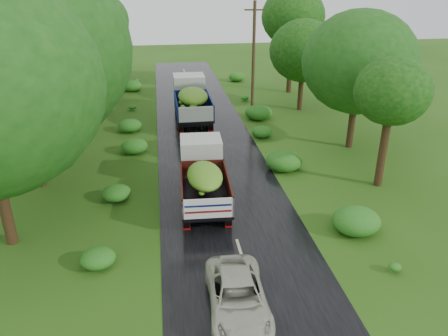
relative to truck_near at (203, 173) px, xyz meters
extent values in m
plane|color=#264E10|center=(1.01, -8.62, -1.47)|extent=(120.00, 120.00, 0.00)
cube|color=black|center=(1.01, -3.62, -1.46)|extent=(6.50, 80.00, 0.02)
cube|color=#BFB78C|center=(1.01, -8.62, -1.45)|extent=(0.12, 1.60, 0.00)
cube|color=#BFB78C|center=(1.01, -4.62, -1.45)|extent=(0.12, 1.60, 0.00)
cube|color=#BFB78C|center=(1.01, -0.62, -1.45)|extent=(0.12, 1.60, 0.00)
cube|color=#BFB78C|center=(1.01, 3.38, -1.45)|extent=(0.12, 1.60, 0.00)
cube|color=#BFB78C|center=(1.01, 7.38, -1.45)|extent=(0.12, 1.60, 0.00)
cube|color=#BFB78C|center=(1.01, 11.38, -1.45)|extent=(0.12, 1.60, 0.00)
cube|color=#BFB78C|center=(1.01, 15.38, -1.45)|extent=(0.12, 1.60, 0.00)
cube|color=#BFB78C|center=(1.01, 19.38, -1.45)|extent=(0.12, 1.60, 0.00)
cube|color=#BFB78C|center=(1.01, 23.38, -1.45)|extent=(0.12, 1.60, 0.00)
cube|color=#BFB78C|center=(1.01, 27.38, -1.45)|extent=(0.12, 1.60, 0.00)
cube|color=#BFB78C|center=(1.01, 31.38, -1.45)|extent=(0.12, 1.60, 0.00)
cube|color=black|center=(-0.01, -0.31, -0.84)|extent=(1.91, 5.52, 0.27)
cylinder|color=black|center=(-0.86, 1.71, -0.99)|extent=(0.31, 0.98, 0.97)
cylinder|color=black|center=(1.01, 1.63, -0.99)|extent=(0.31, 0.98, 0.97)
cylinder|color=black|center=(-1.01, -1.51, -0.99)|extent=(0.31, 0.98, 0.97)
cylinder|color=black|center=(0.87, -1.59, -0.99)|extent=(0.31, 0.98, 0.97)
cylinder|color=black|center=(-1.05, -2.50, -0.99)|extent=(0.31, 0.98, 0.97)
cylinder|color=black|center=(0.83, -2.58, -0.99)|extent=(0.31, 0.98, 0.97)
cube|color=maroon|center=(-1.07, -2.83, -1.20)|extent=(0.33, 0.05, 0.44)
cube|color=maroon|center=(0.81, -2.91, -1.20)|extent=(0.33, 0.05, 0.44)
cube|color=silver|center=(0.08, 1.87, 0.21)|extent=(2.22, 1.93, 1.84)
cube|color=black|center=(-0.06, -1.32, -0.63)|extent=(2.41, 4.26, 0.15)
cube|color=#4A160D|center=(-1.13, -1.28, -0.09)|extent=(0.26, 4.16, 0.92)
cube|color=#4A160D|center=(1.02, -1.37, -0.09)|extent=(0.26, 4.16, 0.92)
cube|color=#4A160D|center=(0.03, 0.72, -0.09)|extent=(2.23, 0.18, 0.92)
cube|color=silver|center=(-0.15, -3.37, -0.09)|extent=(2.23, 0.18, 0.92)
ellipsoid|color=#348217|center=(-0.06, -1.32, 0.48)|extent=(2.02, 3.58, 0.97)
cube|color=black|center=(0.47, 12.84, -0.75)|extent=(1.94, 6.28, 0.31)
cylinder|color=black|center=(-0.61, 15.12, -0.92)|extent=(0.32, 1.11, 1.11)
cylinder|color=black|center=(1.55, 15.13, -0.92)|extent=(0.32, 1.11, 1.11)
cylinder|color=black|center=(-0.60, 11.41, -0.92)|extent=(0.32, 1.11, 1.11)
cylinder|color=black|center=(1.56, 11.42, -0.92)|extent=(0.32, 1.11, 1.11)
cylinder|color=black|center=(-0.60, 10.27, -0.92)|extent=(0.32, 1.11, 1.11)
cylinder|color=black|center=(1.56, 10.28, -0.92)|extent=(0.32, 1.11, 1.11)
cube|color=maroon|center=(-0.60, 9.89, -1.16)|extent=(0.38, 0.05, 0.50)
cube|color=maroon|center=(1.56, 9.90, -1.16)|extent=(0.38, 0.05, 0.50)
cube|color=silver|center=(0.47, 15.35, 0.46)|extent=(2.47, 2.12, 2.12)
cube|color=black|center=(0.48, 11.67, -0.51)|extent=(2.58, 4.80, 0.18)
cube|color=navy|center=(-0.76, 11.67, 0.11)|extent=(0.10, 4.79, 1.06)
cube|color=navy|center=(1.71, 11.68, 0.11)|extent=(0.10, 4.79, 1.06)
cube|color=navy|center=(0.47, 14.02, 0.11)|extent=(2.56, 0.10, 1.06)
cube|color=silver|center=(0.49, 9.32, 0.11)|extent=(2.56, 0.10, 1.06)
ellipsoid|color=#348217|center=(0.48, 11.67, 0.78)|extent=(2.16, 4.03, 1.11)
imported|color=beige|center=(0.29, -8.06, -0.87)|extent=(2.11, 4.30, 1.17)
cylinder|color=#382616|center=(5.26, 13.32, 2.85)|extent=(0.27, 0.27, 8.64)
cube|color=#382616|center=(5.26, 13.32, 6.52)|extent=(1.51, 0.32, 0.11)
cylinder|color=black|center=(-8.48, 2.86, 2.61)|extent=(0.48, 0.48, 8.16)
ellipsoid|color=#0B3D0C|center=(-8.48, 2.86, 5.71)|extent=(4.67, 4.67, 4.20)
cylinder|color=black|center=(-8.68, 6.64, 1.70)|extent=(0.43, 0.43, 6.34)
ellipsoid|color=#0B3D0C|center=(-8.68, 6.64, 4.11)|extent=(3.29, 3.29, 2.96)
cylinder|color=black|center=(-9.80, 13.08, 3.06)|extent=(0.50, 0.50, 9.07)
ellipsoid|color=#0B3D0C|center=(-9.80, 13.08, 6.50)|extent=(4.57, 4.57, 4.11)
cylinder|color=black|center=(-8.93, 18.51, 2.35)|extent=(0.46, 0.46, 7.66)
ellipsoid|color=#0B3D0C|center=(-8.93, 18.51, 5.26)|extent=(3.91, 3.91, 3.52)
cylinder|color=black|center=(-9.52, 23.05, 2.26)|extent=(0.46, 0.46, 7.48)
ellipsoid|color=#0B3D0C|center=(-9.52, 23.05, 5.10)|extent=(4.30, 4.30, 3.87)
cylinder|color=black|center=(-7.59, 27.41, 1.99)|extent=(0.45, 0.45, 6.94)
ellipsoid|color=#0B3D0C|center=(-7.59, 27.41, 4.63)|extent=(3.51, 3.51, 3.16)
cylinder|color=black|center=(9.47, 0.26, 1.46)|extent=(0.42, 0.42, 5.87)
ellipsoid|color=#184C13|center=(9.47, 0.26, 3.69)|extent=(2.75, 2.75, 2.48)
cylinder|color=black|center=(10.23, 5.86, 1.65)|extent=(0.43, 0.43, 6.25)
ellipsoid|color=#184C13|center=(10.23, 5.86, 4.02)|extent=(3.73, 3.73, 3.36)
cylinder|color=black|center=(9.55, 14.49, 1.26)|extent=(0.41, 0.41, 5.47)
ellipsoid|color=#184C13|center=(9.55, 14.49, 3.34)|extent=(3.30, 3.30, 2.97)
cylinder|color=black|center=(10.27, 20.22, 2.41)|extent=(0.47, 0.47, 7.77)
ellipsoid|color=#184C13|center=(10.27, 20.22, 5.37)|extent=(3.37, 3.37, 3.03)
camera|label=1|loc=(-1.86, -19.42, 9.09)|focal=35.00mm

